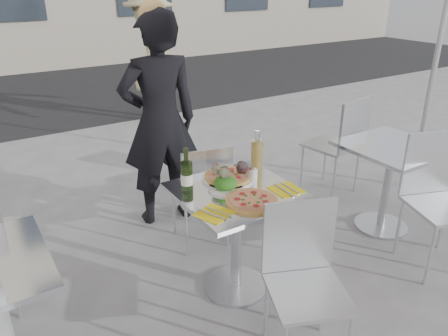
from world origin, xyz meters
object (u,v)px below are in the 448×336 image
pedestrian_b (151,56)px  salad_plate (226,184)px  chair_far (203,188)px  wineglass_white_a (225,173)px  pizza_near (252,201)px  napkin_left (214,213)px  carafe (257,155)px  wineglass_white_b (217,169)px  wineglass_red_a (243,169)px  wineglass_red_b (241,168)px  side_chair_rnear (437,190)px  sugar_shaker (252,174)px  chair_near (303,270)px  wine_bottle (187,175)px  woman_diner (160,122)px  side_table_right (390,170)px  main_table (236,220)px  pizza_far (228,177)px  napkin_right (286,189)px  side_chair_rfar (342,139)px

pedestrian_b → salad_plate: (-1.16, -3.80, -0.15)m
chair_far → wineglass_white_a: (-0.13, -0.50, 0.35)m
pizza_near → napkin_left: 0.26m
carafe → wineglass_white_b: bearing=-172.8°
carafe → wineglass_red_a: carafe is taller
pedestrian_b → wineglass_white_b: 3.89m
wineglass_red_b → napkin_left: 0.44m
napkin_left → wineglass_red_b: bearing=13.0°
side_chair_rnear → sugar_shaker: size_ratio=9.13×
chair_near → wineglass_red_b: bearing=107.6°
chair_far → chair_near: chair_near is taller
wine_bottle → pizza_near: bearing=-51.0°
pizza_near → wineglass_white_a: size_ratio=1.98×
woman_diner → side_table_right: bearing=150.5°
main_table → wineglass_white_b: 0.35m
side_table_right → chair_far: size_ratio=0.87×
salad_plate → sugar_shaker: 0.21m
pedestrian_b → wineglass_white_b: (-1.17, -3.71, -0.08)m
chair_near → carafe: bearing=94.2°
chair_far → wineglass_red_a: bearing=101.4°
napkin_left → wineglass_red_a: bearing=10.7°
sugar_shaker → pizza_far: bearing=136.6°
main_table → woman_diner: (0.01, 1.15, 0.35)m
wine_bottle → wineglass_red_a: 0.37m
chair_near → wineglass_white_b: bearing=118.8°
wineglass_white_a → sugar_shaker: bearing=0.3°
wineglass_white_a → wineglass_white_b: (-0.01, 0.08, 0.00)m
side_chair_rnear → pizza_far: size_ratio=2.82×
pizza_far → sugar_shaker: sugar_shaker is taller
wineglass_red_b → salad_plate: bearing=-171.0°
side_table_right → napkin_right: bearing=-172.9°
wine_bottle → wineglass_white_a: bearing=-21.9°
sugar_shaker → chair_near: bearing=-101.6°
side_table_right → side_chair_rnear: side_chair_rnear is taller
woman_diner → wineglass_white_a: size_ratio=11.29×
woman_diner → wine_bottle: (-0.28, -1.00, -0.03)m
pizza_far → carafe: 0.26m
wineglass_red_b → side_chair_rnear: bearing=-22.2°
main_table → pedestrian_b: pedestrian_b is taller
sugar_shaker → wineglass_red_a: bearing=-174.6°
main_table → carafe: bearing=32.8°
woman_diner → wine_bottle: woman_diner is taller
main_table → salad_plate: bearing=133.5°
pedestrian_b → wineglass_red_b: (-1.02, -3.77, -0.08)m
wineglass_white_b → wineglass_red_a: bearing=-29.6°
wineglass_red_b → side_chair_rfar: bearing=20.6°
pizza_far → wine_bottle: wine_bottle is taller
pedestrian_b → napkin_right: (-0.84, -4.00, -0.18)m
side_chair_rnear → napkin_left: size_ratio=4.18×
wineglass_white_b → side_chair_rnear: bearing=-22.5°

